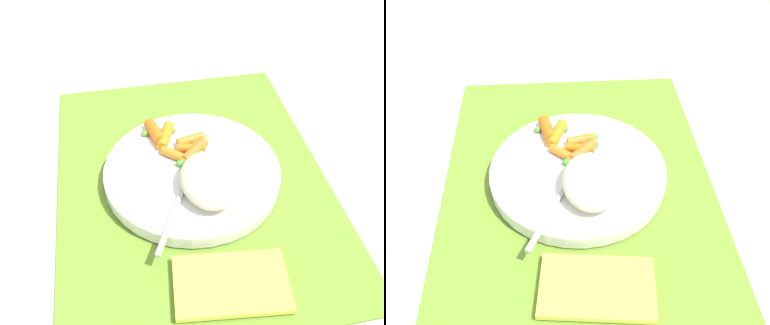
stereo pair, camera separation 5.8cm
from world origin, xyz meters
TOP-DOWN VIEW (x-y plane):
  - ground_plane at (0.00, 0.00)m, footprint 2.40×2.40m
  - placemat at (0.00, 0.00)m, footprint 0.50×0.38m
  - plate at (0.00, 0.00)m, footprint 0.25×0.25m
  - rice_mound at (-0.04, -0.01)m, footprint 0.10×0.08m
  - carrot_portion at (0.05, 0.02)m, footprint 0.10×0.09m
  - pea_scatter at (0.04, -0.01)m, footprint 0.08×0.10m
  - fork at (-0.03, 0.01)m, footprint 0.19×0.10m
  - napkin at (-0.18, -0.01)m, footprint 0.10×0.14m

SIDE VIEW (x-z plane):
  - ground_plane at x=0.00m, z-range 0.00..0.00m
  - placemat at x=0.00m, z-range 0.00..0.01m
  - napkin at x=-0.18m, z-range 0.01..0.01m
  - plate at x=0.00m, z-range 0.01..0.03m
  - fork at x=-0.03m, z-range 0.03..0.03m
  - pea_scatter at x=0.04m, z-range 0.02..0.03m
  - carrot_portion at x=0.05m, z-range 0.02..0.04m
  - rice_mound at x=-0.04m, z-range 0.03..0.06m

